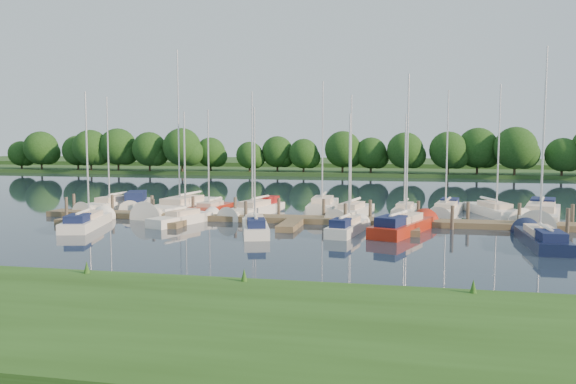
% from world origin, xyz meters
% --- Properties ---
extents(ground, '(260.00, 260.00, 0.00)m').
position_xyz_m(ground, '(0.00, 0.00, 0.00)').
color(ground, '#192232').
rests_on(ground, ground).
extents(near_bank, '(90.00, 10.00, 0.50)m').
position_xyz_m(near_bank, '(0.00, -16.00, 0.25)').
color(near_bank, '#204213').
rests_on(near_bank, ground).
extents(dock, '(40.00, 6.00, 0.40)m').
position_xyz_m(dock, '(0.00, 7.31, 0.20)').
color(dock, '#4E412C').
rests_on(dock, ground).
extents(mooring_pilings, '(38.24, 2.84, 2.00)m').
position_xyz_m(mooring_pilings, '(0.00, 8.43, 0.60)').
color(mooring_pilings, '#473D33').
rests_on(mooring_pilings, ground).
extents(far_shore, '(180.00, 30.00, 0.60)m').
position_xyz_m(far_shore, '(0.00, 75.00, 0.30)').
color(far_shore, '#203D17').
rests_on(far_shore, ground).
extents(distant_hill, '(220.00, 40.00, 1.40)m').
position_xyz_m(distant_hill, '(0.00, 100.00, 0.70)').
color(distant_hill, '#305726').
rests_on(distant_hill, ground).
extents(treeline, '(145.32, 9.68, 8.25)m').
position_xyz_m(treeline, '(2.63, 62.13, 3.99)').
color(treeline, '#38281C').
rests_on(treeline, ground).
extents(sailboat_n_0, '(2.47, 7.92, 10.10)m').
position_xyz_m(sailboat_n_0, '(-17.35, 12.39, 0.28)').
color(sailboat_n_0, white).
rests_on(sailboat_n_0, ground).
extents(motorboat, '(3.68, 6.72, 1.88)m').
position_xyz_m(motorboat, '(-15.45, 13.16, 0.37)').
color(motorboat, white).
rests_on(motorboat, ground).
extents(sailboat_n_2, '(3.67, 11.09, 13.85)m').
position_xyz_m(sailboat_n_2, '(-10.69, 11.93, 0.28)').
color(sailboat_n_2, white).
rests_on(sailboat_n_2, ground).
extents(sailboat_n_3, '(2.18, 6.89, 8.79)m').
position_xyz_m(sailboat_n_3, '(-7.87, 11.16, 0.27)').
color(sailboat_n_3, '#9F1F0E').
rests_on(sailboat_n_3, ground).
extents(sailboat_n_4, '(3.44, 8.00, 10.24)m').
position_xyz_m(sailboat_n_4, '(-4.11, 11.29, 0.33)').
color(sailboat_n_4, white).
rests_on(sailboat_n_4, ground).
extents(sailboat_n_5, '(2.35, 8.77, 11.27)m').
position_xyz_m(sailboat_n_5, '(0.93, 14.38, 0.28)').
color(sailboat_n_5, white).
rests_on(sailboat_n_5, ground).
extents(sailboat_n_6, '(3.09, 7.71, 9.84)m').
position_xyz_m(sailboat_n_6, '(3.61, 11.55, 0.28)').
color(sailboat_n_6, white).
rests_on(sailboat_n_6, ground).
extents(sailboat_n_7, '(2.21, 6.59, 8.39)m').
position_xyz_m(sailboat_n_7, '(7.70, 13.68, 0.27)').
color(sailboat_n_7, white).
rests_on(sailboat_n_7, ground).
extents(sailboat_n_8, '(3.23, 8.21, 10.28)m').
position_xyz_m(sailboat_n_8, '(10.99, 14.48, 0.31)').
color(sailboat_n_8, white).
rests_on(sailboat_n_8, ground).
extents(sailboat_n_9, '(3.95, 8.47, 10.72)m').
position_xyz_m(sailboat_n_9, '(14.75, 14.47, 0.27)').
color(sailboat_n_9, white).
rests_on(sailboat_n_9, ground).
extents(sailboat_n_10, '(4.75, 10.56, 13.27)m').
position_xyz_m(sailboat_n_10, '(17.72, 12.61, 0.34)').
color(sailboat_n_10, white).
rests_on(sailboat_n_10, ground).
extents(sailboat_s_0, '(3.29, 7.63, 9.65)m').
position_xyz_m(sailboat_s_0, '(-13.84, 2.75, 0.32)').
color(sailboat_s_0, white).
rests_on(sailboat_s_0, ground).
extents(sailboat_s_1, '(3.28, 6.42, 8.35)m').
position_xyz_m(sailboat_s_1, '(-7.95, 5.60, 0.27)').
color(sailboat_s_1, white).
rests_on(sailboat_s_1, ground).
extents(sailboat_s_2, '(3.09, 6.50, 8.46)m').
position_xyz_m(sailboat_s_2, '(-1.79, 2.47, 0.32)').
color(sailboat_s_2, white).
rests_on(sailboat_s_2, ground).
extents(sailboat_s_3, '(2.35, 6.20, 8.04)m').
position_xyz_m(sailboat_s_3, '(4.05, 3.64, 0.32)').
color(sailboat_s_3, white).
rests_on(sailboat_s_3, ground).
extents(sailboat_s_4, '(4.28, 8.24, 10.66)m').
position_xyz_m(sailboat_s_4, '(7.59, 4.72, 0.34)').
color(sailboat_s_4, '#9F1F0E').
rests_on(sailboat_s_4, ground).
extents(sailboat_s_5, '(1.83, 7.62, 9.77)m').
position_xyz_m(sailboat_s_5, '(15.27, 1.67, 0.32)').
color(sailboat_s_5, black).
rests_on(sailboat_s_5, ground).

